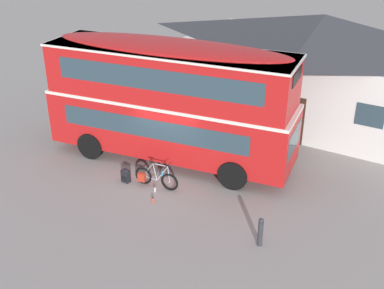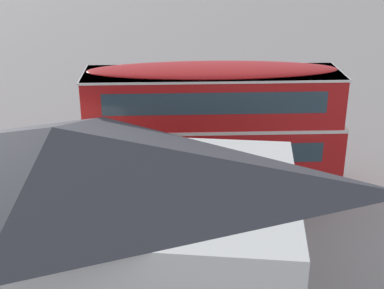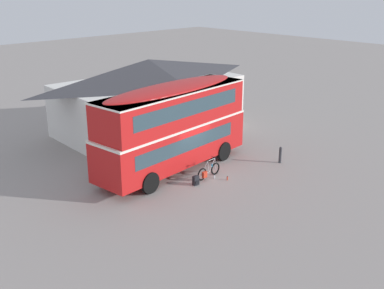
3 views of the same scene
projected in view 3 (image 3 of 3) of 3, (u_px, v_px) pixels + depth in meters
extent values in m
plane|color=gray|center=(196.00, 173.00, 25.86)|extent=(120.00, 120.00, 0.00)
cylinder|color=black|center=(192.00, 142.00, 29.04)|extent=(1.12, 0.38, 1.10)
cylinder|color=black|center=(223.00, 151.00, 27.58)|extent=(1.12, 0.38, 1.10)
cylinder|color=black|center=(118.00, 171.00, 24.75)|extent=(1.12, 0.38, 1.10)
cylinder|color=black|center=(150.00, 183.00, 23.28)|extent=(1.12, 0.38, 1.10)
cube|color=red|center=(173.00, 144.00, 25.84)|extent=(9.87, 3.36, 2.10)
cube|color=white|center=(173.00, 125.00, 25.49)|extent=(9.89, 3.38, 0.12)
cube|color=red|center=(173.00, 107.00, 25.16)|extent=(9.57, 3.28, 1.90)
ellipsoid|color=red|center=(172.00, 88.00, 24.82)|extent=(9.38, 3.21, 0.36)
cube|color=#2D424C|center=(226.00, 121.00, 29.21)|extent=(0.24, 2.05, 0.90)
cube|color=black|center=(226.00, 84.00, 28.35)|extent=(0.18, 1.37, 0.44)
cube|color=#2D424C|center=(188.00, 144.00, 24.84)|extent=(7.53, 0.72, 0.76)
cube|color=#2D424C|center=(190.00, 108.00, 24.37)|extent=(7.91, 0.75, 0.80)
cube|color=#2D424C|center=(154.00, 135.00, 26.37)|extent=(7.53, 0.72, 0.76)
cube|color=#2D424C|center=(156.00, 101.00, 25.86)|extent=(7.91, 0.75, 0.80)
cube|color=white|center=(172.00, 91.00, 24.86)|extent=(9.68, 3.37, 0.08)
torus|color=black|center=(215.00, 169.00, 25.57)|extent=(0.68, 0.11, 0.68)
torus|color=black|center=(202.00, 174.00, 24.83)|extent=(0.68, 0.11, 0.68)
cylinder|color=#B2B2B7|center=(215.00, 169.00, 25.57)|extent=(0.06, 0.10, 0.05)
cylinder|color=#B2B2B7|center=(202.00, 174.00, 24.83)|extent=(0.06, 0.10, 0.05)
cylinder|color=#B7B7BC|center=(212.00, 165.00, 25.28)|extent=(0.49, 0.06, 0.69)
cylinder|color=#B7B7BC|center=(211.00, 160.00, 25.12)|extent=(0.60, 0.07, 0.04)
cylinder|color=#B7B7BC|center=(208.00, 167.00, 25.07)|extent=(0.18, 0.04, 0.68)
cylinder|color=#B7B7BC|center=(206.00, 173.00, 25.03)|extent=(0.56, 0.06, 0.09)
cylinder|color=#B7B7BC|center=(205.00, 168.00, 24.87)|extent=(0.44, 0.05, 0.63)
cylinder|color=#B7B7BC|center=(215.00, 163.00, 25.45)|extent=(0.09, 0.04, 0.62)
cylinder|color=black|center=(215.00, 157.00, 25.31)|extent=(0.05, 0.46, 0.03)
ellipsoid|color=black|center=(207.00, 161.00, 24.89)|extent=(0.26, 0.11, 0.06)
cube|color=red|center=(205.00, 175.00, 24.73)|extent=(0.29, 0.15, 0.32)
cylinder|color=#338CBF|center=(212.00, 165.00, 25.28)|extent=(0.07, 0.07, 0.18)
cube|color=black|center=(196.00, 181.00, 24.30)|extent=(0.33, 0.25, 0.48)
ellipsoid|color=black|center=(196.00, 176.00, 24.22)|extent=(0.32, 0.24, 0.10)
cube|color=black|center=(197.00, 183.00, 24.23)|extent=(0.22, 0.07, 0.17)
cylinder|color=black|center=(196.00, 179.00, 24.43)|extent=(0.04, 0.04, 0.39)
cylinder|color=black|center=(193.00, 180.00, 24.34)|extent=(0.04, 0.04, 0.39)
cylinder|color=silver|center=(214.00, 177.00, 25.15)|extent=(0.07, 0.07, 0.18)
cylinder|color=black|center=(214.00, 175.00, 25.12)|extent=(0.04, 0.04, 0.03)
cylinder|color=#D84C33|center=(227.00, 178.00, 24.93)|extent=(0.08, 0.08, 0.19)
cylinder|color=black|center=(227.00, 176.00, 24.89)|extent=(0.05, 0.05, 0.03)
cube|color=silver|center=(150.00, 105.00, 32.99)|extent=(12.72, 6.93, 3.50)
pyramid|color=#38383D|center=(149.00, 70.00, 32.18)|extent=(13.14, 7.35, 1.41)
cube|color=#3D2319|center=(178.00, 124.00, 30.98)|extent=(1.10, 0.10, 2.10)
cube|color=#2D424C|center=(139.00, 120.00, 28.78)|extent=(1.10, 0.10, 0.90)
cube|color=#2D424C|center=(213.00, 103.00, 32.61)|extent=(1.10, 0.10, 0.90)
cylinder|color=#333338|center=(280.00, 156.00, 27.19)|extent=(0.16, 0.16, 0.85)
sphere|color=#333338|center=(281.00, 148.00, 27.04)|extent=(0.16, 0.16, 0.16)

